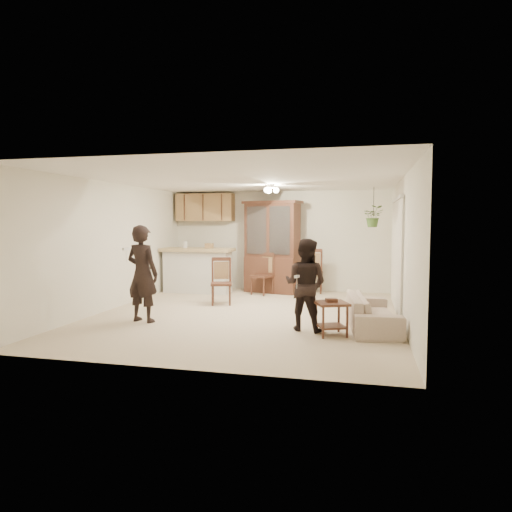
% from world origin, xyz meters
% --- Properties ---
extents(floor, '(6.50, 6.50, 0.00)m').
position_xyz_m(floor, '(0.00, 0.00, 0.00)').
color(floor, beige).
rests_on(floor, ground).
extents(ceiling, '(5.50, 6.50, 0.02)m').
position_xyz_m(ceiling, '(0.00, 0.00, 2.50)').
color(ceiling, white).
rests_on(ceiling, wall_back).
extents(wall_back, '(5.50, 0.02, 2.50)m').
position_xyz_m(wall_back, '(0.00, 3.25, 1.25)').
color(wall_back, silver).
rests_on(wall_back, ground).
extents(wall_front, '(5.50, 0.02, 2.50)m').
position_xyz_m(wall_front, '(0.00, -3.25, 1.25)').
color(wall_front, silver).
rests_on(wall_front, ground).
extents(wall_left, '(0.02, 6.50, 2.50)m').
position_xyz_m(wall_left, '(-2.75, 0.00, 1.25)').
color(wall_left, silver).
rests_on(wall_left, ground).
extents(wall_right, '(0.02, 6.50, 2.50)m').
position_xyz_m(wall_right, '(2.75, 0.00, 1.25)').
color(wall_right, silver).
rests_on(wall_right, ground).
extents(breakfast_bar, '(1.60, 0.55, 1.00)m').
position_xyz_m(breakfast_bar, '(-1.85, 2.35, 0.50)').
color(breakfast_bar, silver).
rests_on(breakfast_bar, floor).
extents(bar_top, '(1.75, 0.70, 0.08)m').
position_xyz_m(bar_top, '(-1.85, 2.35, 1.05)').
color(bar_top, tan).
rests_on(bar_top, breakfast_bar).
extents(upper_cabinets, '(1.50, 0.34, 0.70)m').
position_xyz_m(upper_cabinets, '(-1.90, 3.07, 2.10)').
color(upper_cabinets, brown).
rests_on(upper_cabinets, wall_back).
extents(vertical_blinds, '(0.06, 2.30, 2.10)m').
position_xyz_m(vertical_blinds, '(2.71, 0.90, 1.10)').
color(vertical_blinds, beige).
rests_on(vertical_blinds, wall_right).
extents(ceiling_fixture, '(0.36, 0.36, 0.20)m').
position_xyz_m(ceiling_fixture, '(0.20, 1.20, 2.40)').
color(ceiling_fixture, beige).
rests_on(ceiling_fixture, ceiling).
extents(hanging_plant, '(0.43, 0.37, 0.48)m').
position_xyz_m(hanging_plant, '(2.30, 2.40, 1.85)').
color(hanging_plant, '#385F26').
rests_on(hanging_plant, ceiling).
extents(plant_cord, '(0.01, 0.01, 0.65)m').
position_xyz_m(plant_cord, '(2.30, 2.40, 2.17)').
color(plant_cord, black).
rests_on(plant_cord, ceiling).
extents(sofa, '(0.94, 1.94, 0.73)m').
position_xyz_m(sofa, '(2.25, -0.59, 0.37)').
color(sofa, beige).
rests_on(sofa, floor).
extents(adult, '(0.73, 0.56, 1.80)m').
position_xyz_m(adult, '(-1.60, -0.99, 0.90)').
color(adult, black).
rests_on(adult, floor).
extents(child, '(0.77, 0.67, 1.35)m').
position_xyz_m(child, '(1.21, -0.96, 0.68)').
color(child, black).
rests_on(child, floor).
extents(china_hutch, '(1.50, 0.87, 2.23)m').
position_xyz_m(china_hutch, '(-0.08, 2.79, 1.10)').
color(china_hutch, '#3A2015').
rests_on(china_hutch, floor).
extents(side_table, '(0.61, 0.61, 0.57)m').
position_xyz_m(side_table, '(1.64, -1.21, 0.26)').
color(side_table, '#3A2015').
rests_on(side_table, floor).
extents(chair_bar, '(0.54, 0.54, 0.97)m').
position_xyz_m(chair_bar, '(-0.79, 0.93, 0.27)').
color(chair_bar, '#3A2015').
rests_on(chair_bar, floor).
extents(chair_hutch_left, '(0.58, 0.58, 0.99)m').
position_xyz_m(chair_hutch_left, '(-0.24, 2.38, 0.28)').
color(chair_hutch_left, '#3A2015').
rests_on(chair_hutch_left, floor).
extents(chair_hutch_right, '(0.52, 0.52, 1.09)m').
position_xyz_m(chair_hutch_right, '(0.90, 2.95, 0.31)').
color(chair_hutch_right, '#3A2015').
rests_on(chair_hutch_right, floor).
extents(controller_adult, '(0.07, 0.15, 0.04)m').
position_xyz_m(controller_adult, '(-1.68, -1.38, 1.28)').
color(controller_adult, white).
rests_on(controller_adult, adult).
extents(controller_child, '(0.07, 0.13, 0.04)m').
position_xyz_m(controller_child, '(1.12, -1.29, 0.90)').
color(controller_child, white).
rests_on(controller_child, child).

